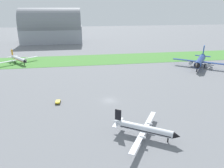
{
  "coord_description": "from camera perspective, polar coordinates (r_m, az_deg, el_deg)",
  "views": [
    {
      "loc": [
        -10.18,
        -68.79,
        32.08
      ],
      "look_at": [
        2.5,
        8.92,
        3.0
      ],
      "focal_mm": 33.92,
      "sensor_mm": 36.0,
      "label": 1
    }
  ],
  "objects": [
    {
      "name": "airplane_parked_jet_far",
      "position": [
        126.91,
        22.66,
        5.8
      ],
      "size": [
        24.47,
        24.86,
        10.38
      ],
      "rotation": [
        0.0,
        0.0,
        4.05
      ],
      "color": "navy",
      "rests_on": "ground_plane"
    },
    {
      "name": "hangar_distant",
      "position": [
        206.54,
        -15.99,
        14.53
      ],
      "size": [
        53.81,
        26.11,
        30.67
      ],
      "color": "#9399A3",
      "rests_on": "ground_plane"
    },
    {
      "name": "baggage_cart_near_gate",
      "position": [
        76.65,
        -14.38,
        -4.68
      ],
      "size": [
        1.8,
        2.43,
        0.9
      ],
      "rotation": [
        0.0,
        0.0,
        1.55
      ],
      "color": "yellow",
      "rests_on": "ground_plane"
    },
    {
      "name": "grass_taxiway_strip",
      "position": [
        136.03,
        -4.75,
        6.58
      ],
      "size": [
        360.0,
        28.0,
        0.08
      ],
      "primitive_type": "cube",
      "color": "#478438",
      "rests_on": "ground_plane"
    },
    {
      "name": "airplane_taxiing_turboprop",
      "position": [
        137.84,
        -23.87,
        6.2
      ],
      "size": [
        19.96,
        17.71,
        7.17
      ],
      "rotation": [
        0.0,
        0.0,
        5.36
      ],
      "color": "silver",
      "rests_on": "ground_plane"
    },
    {
      "name": "ground_plane",
      "position": [
        76.58,
        -0.77,
        -4.49
      ],
      "size": [
        600.0,
        600.0,
        0.0
      ],
      "primitive_type": "plane",
      "color": "slate"
    },
    {
      "name": "airplane_foreground_turboprop",
      "position": [
        56.41,
        8.7,
        -11.83
      ],
      "size": [
        16.22,
        18.55,
        6.35
      ],
      "rotation": [
        0.0,
        0.0,
        5.71
      ],
      "color": "silver",
      "rests_on": "ground_plane"
    }
  ]
}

